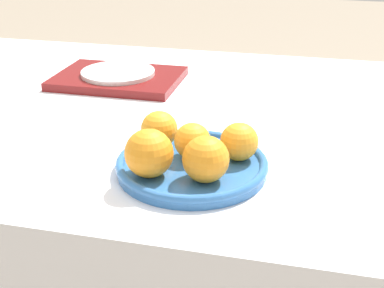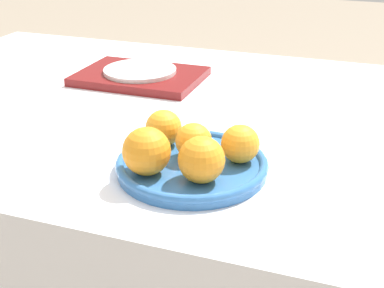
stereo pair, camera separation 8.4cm
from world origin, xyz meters
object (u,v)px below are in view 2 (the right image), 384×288
object	(u,v)px
orange_4	(164,128)
serving_tray	(140,76)
orange_0	(194,141)
orange_2	(240,144)
fruit_platter	(192,165)
orange_1	(147,151)
orange_3	(201,160)
side_plate	(140,71)

from	to	relation	value
orange_4	serving_tray	world-z (taller)	orange_4
orange_0	orange_2	size ratio (longest dim) A/B	0.96
fruit_platter	orange_1	world-z (taller)	orange_1
orange_1	serving_tray	world-z (taller)	orange_1
orange_0	fruit_platter	bearing A→B (deg)	-78.53
fruit_platter	orange_2	size ratio (longest dim) A/B	3.95
serving_tray	orange_3	bearing A→B (deg)	-55.71
orange_0	side_plate	world-z (taller)	orange_0
fruit_platter	serving_tray	bearing A→B (deg)	124.49
orange_0	orange_1	size ratio (longest dim) A/B	0.80
orange_2	orange_4	xyz separation A→B (m)	(-0.14, 0.02, 0.00)
fruit_platter	orange_4	xyz separation A→B (m)	(-0.07, 0.05, 0.04)
orange_2	orange_1	bearing A→B (deg)	-144.81
orange_1	orange_3	size ratio (longest dim) A/B	1.06
orange_1	serving_tray	bearing A→B (deg)	116.01
orange_2	serving_tray	xyz separation A→B (m)	(-0.35, 0.38, -0.04)
orange_1	orange_2	world-z (taller)	orange_1
fruit_platter	orange_1	size ratio (longest dim) A/B	3.29
orange_1	side_plate	size ratio (longest dim) A/B	0.43
orange_2	orange_3	xyz separation A→B (m)	(-0.04, -0.08, 0.00)
orange_1	orange_2	size ratio (longest dim) A/B	1.20
fruit_platter	orange_3	size ratio (longest dim) A/B	3.47
orange_2	side_plate	world-z (taller)	orange_2
orange_0	serving_tray	bearing A→B (deg)	125.37
orange_1	orange_3	distance (m)	0.09
orange_0	side_plate	bearing A→B (deg)	125.37
orange_0	orange_1	world-z (taller)	orange_1
orange_1	orange_2	bearing A→B (deg)	35.19
orange_4	orange_3	bearing A→B (deg)	-44.66
fruit_platter	orange_4	size ratio (longest dim) A/B	3.93
fruit_platter	orange_0	bearing A→B (deg)	101.47
serving_tray	side_plate	size ratio (longest dim) A/B	1.67
orange_3	serving_tray	distance (m)	0.56
orange_3	serving_tray	xyz separation A→B (m)	(-0.32, 0.46, -0.04)
orange_1	serving_tray	xyz separation A→B (m)	(-0.23, 0.47, -0.04)
fruit_platter	side_plate	bearing A→B (deg)	124.49
fruit_platter	orange_1	bearing A→B (deg)	-133.17
side_plate	orange_3	bearing A→B (deg)	-55.71
orange_0	orange_3	bearing A→B (deg)	-62.14
serving_tray	orange_1	bearing A→B (deg)	-63.99
orange_0	side_plate	xyz separation A→B (m)	(-0.28, 0.39, -0.02)
orange_1	fruit_platter	bearing A→B (deg)	46.83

